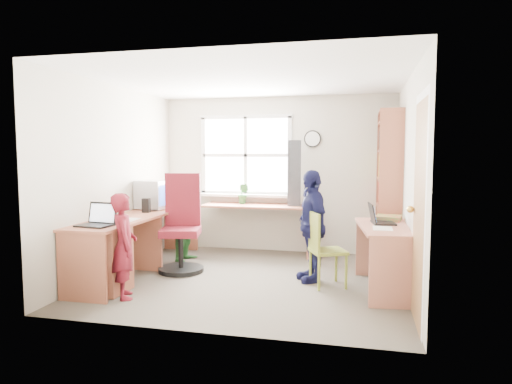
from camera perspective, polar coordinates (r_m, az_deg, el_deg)
room at (r=5.55m, az=-0.25°, el=1.59°), size 3.64×3.44×2.44m
l_desk at (r=5.74m, az=-14.12°, el=-6.11°), size 2.38×2.95×0.75m
right_desk at (r=5.31m, az=16.04°, el=-6.23°), size 0.73×1.33×0.73m
bookshelf at (r=6.51m, az=16.22°, el=-0.01°), size 0.30×1.02×2.10m
swivel_chair at (r=6.06m, az=-9.28°, el=-4.60°), size 0.71×0.71×1.27m
wooden_chair at (r=5.33m, az=8.34°, el=-6.75°), size 0.49×0.49×0.86m
crt_monitor at (r=6.53m, az=-12.68°, el=-0.33°), size 0.47×0.43×0.40m
laptop_left at (r=5.26m, az=-19.13°, el=-3.36°), size 0.39×0.34×0.25m
laptop_right at (r=5.43m, az=15.09°, el=-3.25°), size 0.32×0.37×0.23m
speaker_a at (r=6.22m, az=-13.56°, el=-1.63°), size 0.11×0.11×0.19m
speaker_b at (r=6.68m, az=-11.15°, el=-1.24°), size 0.09×0.09×0.17m
cd_tower at (r=6.82m, az=4.81°, el=2.37°), size 0.21×0.19×0.97m
game_box at (r=5.71m, az=16.22°, el=-3.14°), size 0.34×0.34×0.06m
paper_a at (r=5.61m, az=-15.72°, el=-3.35°), size 0.23×0.31×0.00m
paper_b at (r=5.09m, az=15.55°, el=-4.40°), size 0.20×0.29×0.00m
potted_plant at (r=7.04m, az=-1.60°, el=-0.21°), size 0.21×0.18×0.32m
person_red at (r=5.05m, az=-16.17°, el=-6.47°), size 0.44×0.49×1.12m
person_green at (r=6.60m, az=-8.30°, el=-3.76°), size 0.49×0.59×1.10m
person_navy at (r=5.52m, az=6.95°, el=-4.19°), size 0.62×0.85×1.34m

